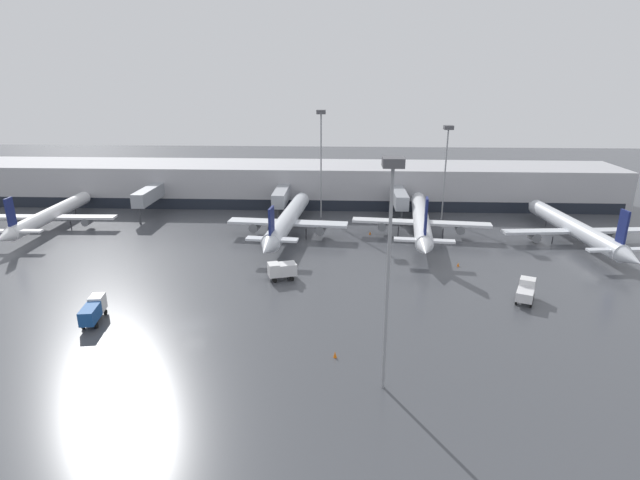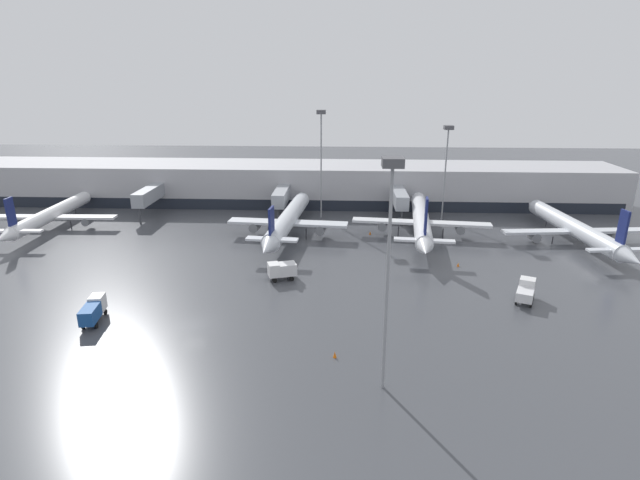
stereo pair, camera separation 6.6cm
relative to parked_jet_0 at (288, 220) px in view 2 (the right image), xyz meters
The scene contains 15 objects.
ground_plane 35.85m from the parked_jet_0, 102.33° to the right, with size 320.00×320.00×0.00m, color #424449.
terminal_building 28.03m from the parked_jet_0, 105.71° to the left, with size 160.00×28.22×9.00m.
parked_jet_0 is the anchor object (origin of this frame).
parked_jet_1 51.55m from the parked_jet_0, ahead, with size 25.89×36.69×9.26m.
parked_jet_2 46.86m from the parked_jet_0, behind, with size 25.30×33.99×8.94m.
parked_jet_3 24.58m from the parked_jet_0, ahead, with size 25.37×38.36×10.55m.
service_truck_0 43.32m from the parked_jet_0, 37.11° to the right, with size 3.68×4.99×2.79m.
service_truck_1 20.41m from the parked_jet_0, 86.16° to the right, with size 4.50×3.28×2.61m.
service_truck_2 39.96m from the parked_jet_0, 119.86° to the right, with size 2.42×5.74×2.70m.
traffic_cone_0 15.78m from the parked_jet_0, ahead, with size 0.39×0.39×0.62m.
traffic_cone_1 31.66m from the parked_jet_0, 25.79° to the right, with size 0.39×0.39×0.63m.
traffic_cone_2 42.56m from the parked_jet_0, 77.01° to the right, with size 0.38×0.38×0.72m.
apron_light_mast_1 35.56m from the parked_jet_0, 23.69° to the left, with size 1.80×1.80×19.21m.
apron_light_mast_4 20.30m from the parked_jet_0, 68.41° to the left, with size 1.80×1.80×22.08m.
apron_light_mast_5 50.51m from the parked_jet_0, 72.96° to the right, with size 1.80×1.80×22.10m.
Camera 2 is at (17.85, -52.97, 28.49)m, focal length 28.00 mm.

